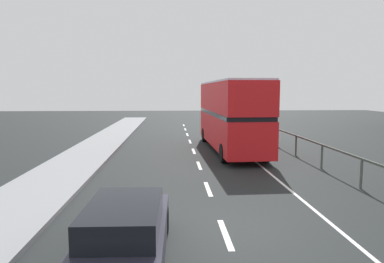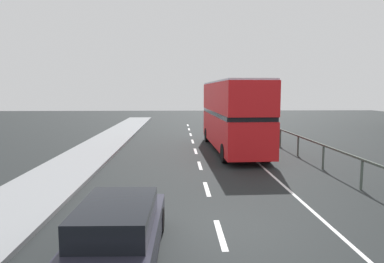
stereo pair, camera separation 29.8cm
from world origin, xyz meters
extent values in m
cube|color=black|center=(0.00, 0.00, -0.05)|extent=(75.41, 120.00, 0.10)
cube|color=silver|center=(0.00, -0.19, 0.00)|extent=(0.16, 1.99, 0.01)
cube|color=silver|center=(0.00, 4.09, 0.00)|extent=(0.16, 1.99, 0.01)
cube|color=silver|center=(0.00, 8.36, 0.00)|extent=(0.16, 1.99, 0.01)
cube|color=silver|center=(0.00, 12.63, 0.00)|extent=(0.16, 1.99, 0.01)
cube|color=silver|center=(0.00, 16.90, 0.00)|extent=(0.16, 1.99, 0.01)
cube|color=silver|center=(0.00, 21.18, 0.00)|extent=(0.16, 1.99, 0.01)
cube|color=silver|center=(0.00, 25.45, 0.00)|extent=(0.16, 1.99, 0.01)
cube|color=silver|center=(0.00, 29.72, 0.00)|extent=(0.16, 1.99, 0.01)
cube|color=silver|center=(3.06, 9.00, 0.00)|extent=(0.12, 46.00, 0.01)
cube|color=#48534B|center=(5.78, 9.00, 1.15)|extent=(0.08, 42.00, 0.08)
cylinder|color=#48534B|center=(5.78, 3.75, 0.58)|extent=(0.10, 0.10, 1.15)
cylinder|color=#48534B|center=(5.78, 7.25, 0.58)|extent=(0.10, 0.10, 1.15)
cylinder|color=#48534B|center=(5.78, 10.75, 0.58)|extent=(0.10, 0.10, 1.15)
cylinder|color=#48534B|center=(5.78, 14.25, 0.58)|extent=(0.10, 0.10, 1.15)
cylinder|color=#48534B|center=(5.78, 17.75, 0.58)|extent=(0.10, 0.10, 1.15)
cylinder|color=#48534B|center=(5.78, 21.25, 0.58)|extent=(0.10, 0.10, 1.15)
cylinder|color=#48534B|center=(5.78, 24.75, 0.58)|extent=(0.10, 0.10, 1.15)
cylinder|color=#48534B|center=(5.78, 28.25, 0.58)|extent=(0.10, 0.10, 1.15)
cube|color=red|center=(2.31, 12.80, 1.29)|extent=(2.82, 10.86, 1.88)
cube|color=black|center=(2.31, 12.80, 2.35)|extent=(2.83, 10.43, 0.24)
cube|color=red|center=(2.31, 12.80, 3.34)|extent=(2.82, 10.86, 1.74)
cube|color=silver|center=(2.31, 12.80, 4.26)|extent=(2.76, 10.64, 0.10)
cube|color=black|center=(2.14, 18.17, 1.38)|extent=(2.23, 0.11, 1.32)
cube|color=yellow|center=(2.14, 18.17, 3.77)|extent=(1.48, 0.09, 0.28)
cylinder|color=black|center=(1.05, 16.75, 0.50)|extent=(0.31, 1.01, 1.00)
cylinder|color=black|center=(3.32, 16.83, 0.50)|extent=(0.31, 1.01, 1.00)
cylinder|color=black|center=(1.30, 8.97, 0.50)|extent=(0.31, 1.01, 1.00)
cylinder|color=black|center=(3.57, 9.04, 0.50)|extent=(0.31, 1.01, 1.00)
cube|color=#262533|center=(-2.37, -1.49, 0.49)|extent=(1.80, 4.62, 0.62)
cube|color=black|center=(-2.38, -1.72, 1.08)|extent=(1.55, 2.55, 0.55)
cylinder|color=black|center=(-3.11, 0.12, 0.32)|extent=(0.21, 0.64, 0.64)
cylinder|color=black|center=(-1.57, 0.08, 0.32)|extent=(0.21, 0.64, 0.64)
camera|label=1|loc=(-1.38, -8.87, 3.66)|focal=32.96mm
camera|label=2|loc=(-1.08, -8.88, 3.66)|focal=32.96mm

